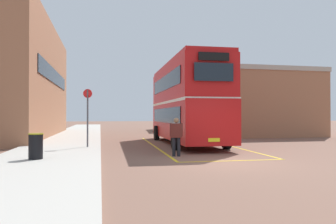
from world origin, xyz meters
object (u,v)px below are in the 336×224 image
at_px(single_deck_bus, 171,116).
at_px(pedestrian_boarding, 176,134).
at_px(bus_stop_sign, 88,112).
at_px(litter_bin, 36,146).
at_px(double_decker_bus, 186,102).

bearing_deg(single_deck_bus, pedestrian_boarding, -101.81).
bearing_deg(bus_stop_sign, litter_bin, -111.52).
bearing_deg(double_decker_bus, single_deck_bus, 80.72).
relative_size(pedestrian_boarding, bus_stop_sign, 0.56).
xyz_separation_m(single_deck_bus, litter_bin, (-9.97, -22.88, -1.03)).
bearing_deg(pedestrian_boarding, litter_bin, -171.47).
relative_size(double_decker_bus, pedestrian_boarding, 6.54).
bearing_deg(pedestrian_boarding, double_decker_bus, 70.82).
bearing_deg(litter_bin, pedestrian_boarding, 8.53).
distance_m(double_decker_bus, single_deck_bus, 16.85).
height_order(pedestrian_boarding, litter_bin, pedestrian_boarding).
relative_size(single_deck_bus, litter_bin, 9.35).
bearing_deg(pedestrian_boarding, single_deck_bus, 78.19).
distance_m(single_deck_bus, bus_stop_sign, 20.49).
distance_m(single_deck_bus, litter_bin, 24.98).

